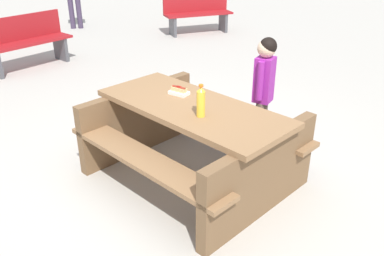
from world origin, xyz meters
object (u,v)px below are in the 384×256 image
(picnic_table, at_px, (192,136))
(soda_bottle, at_px, (201,102))
(hotdog_tray, at_px, (179,91))
(park_bench_near, at_px, (197,12))
(child_in_coat, at_px, (264,80))
(park_bench_mid, at_px, (25,41))

(picnic_table, bearing_deg, soda_bottle, 155.55)
(soda_bottle, relative_size, hotdog_tray, 1.38)
(picnic_table, relative_size, hotdog_tray, 9.39)
(picnic_table, height_order, hotdog_tray, hotdog_tray)
(park_bench_near, bearing_deg, picnic_table, 137.33)
(soda_bottle, distance_m, park_bench_near, 6.16)
(child_in_coat, height_order, park_bench_near, child_in_coat)
(child_in_coat, bearing_deg, hotdog_tray, 69.92)
(child_in_coat, bearing_deg, soda_bottle, 100.03)
(park_bench_mid, bearing_deg, child_in_coat, -170.53)
(hotdog_tray, xyz_separation_m, child_in_coat, (-0.31, -0.86, -0.01))
(hotdog_tray, distance_m, child_in_coat, 0.91)
(soda_bottle, bearing_deg, park_bench_near, -41.95)
(hotdog_tray, height_order, child_in_coat, child_in_coat)
(picnic_table, bearing_deg, hotdog_tray, -16.23)
(child_in_coat, bearing_deg, park_bench_mid, 9.47)
(soda_bottle, xyz_separation_m, park_bench_mid, (4.62, -0.30, -0.43))
(soda_bottle, bearing_deg, picnic_table, -24.45)
(park_bench_near, xyz_separation_m, park_bench_mid, (0.05, 3.81, 0.00))
(picnic_table, height_order, park_bench_near, park_bench_near)
(park_bench_mid, bearing_deg, soda_bottle, 176.32)
(soda_bottle, height_order, park_bench_mid, soda_bottle)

